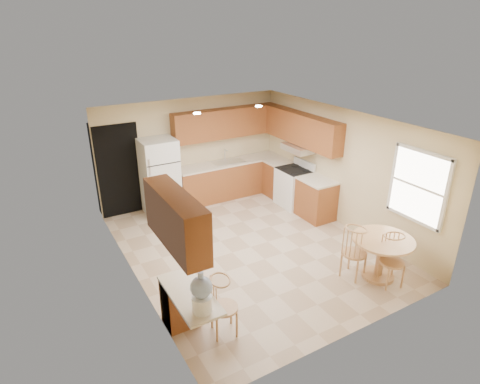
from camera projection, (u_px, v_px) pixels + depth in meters
floor at (251, 247)px, 7.91m from camera, size 5.50×5.50×0.00m
ceiling at (252, 122)px, 6.93m from camera, size 4.50×5.50×0.02m
wall_back at (192, 150)px, 9.61m from camera, size 4.50×0.02×2.50m
wall_front at (361, 259)px, 5.23m from camera, size 4.50×0.02×2.50m
wall_left at (131, 216)px, 6.39m from camera, size 0.02×5.50×2.50m
wall_right at (342, 168)px, 8.46m from camera, size 0.02×5.50×2.50m
doorway at (120, 171)px, 8.87m from camera, size 0.90×0.02×2.10m
base_cab_back at (230, 179)px, 10.10m from camera, size 2.75×0.60×0.87m
counter_back at (230, 162)px, 9.92m from camera, size 2.75×0.63×0.04m
base_cab_right_a at (278, 179)px, 10.12m from camera, size 0.60×0.59×0.87m
counter_right_a at (279, 162)px, 9.94m from camera, size 0.63×0.59×0.04m
base_cab_right_b at (316, 200)px, 8.96m from camera, size 0.60×0.80×0.87m
counter_right_b at (317, 181)px, 8.78m from camera, size 0.63×0.80×0.04m
upper_cab_back at (227, 123)px, 9.65m from camera, size 2.75×0.33×0.70m
upper_cab_right at (302, 129)px, 9.11m from camera, size 0.33×2.42×0.70m
upper_cab_left at (176, 220)px, 4.95m from camera, size 0.33×1.40×0.70m
sink at (229, 162)px, 9.90m from camera, size 0.78×0.44×0.01m
range_hood at (299, 148)px, 9.21m from camera, size 0.50×0.76×0.14m
desk_pedestal at (181, 302)px, 5.80m from camera, size 0.48×0.42×0.72m
desk_top at (190, 295)px, 5.35m from camera, size 0.50×1.20×0.04m
window at (418, 186)px, 6.87m from camera, size 0.06×1.12×1.30m
can_light_a at (197, 113)px, 7.66m from camera, size 0.14×0.14×0.02m
can_light_b at (259, 106)px, 8.31m from camera, size 0.14×0.14×0.02m
refrigerator at (160, 177)px, 9.04m from camera, size 0.77×0.75×1.74m
stove at (294, 187)px, 9.55m from camera, size 0.65×0.76×1.09m
dining_table at (381, 252)px, 6.80m from camera, size 1.02×1.02×0.76m
chair_table_a at (359, 249)px, 6.73m from camera, size 0.42×0.54×0.95m
chair_table_b at (397, 259)px, 6.52m from camera, size 0.40×0.43×0.90m
chair_desk at (227, 304)px, 5.47m from camera, size 0.40×0.52×0.91m
water_crock at (202, 294)px, 4.92m from camera, size 0.28×0.28×0.57m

